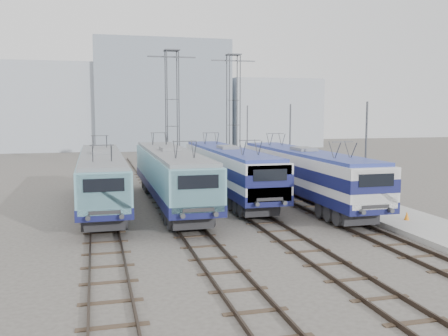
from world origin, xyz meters
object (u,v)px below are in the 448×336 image
(catenary_tower_west, at_px, (172,109))
(mast_front, at_px, (365,160))
(locomotive_center_left, at_px, (171,173))
(safety_cone, at_px, (407,216))
(catenary_tower_east, at_px, (233,109))
(mast_mid, at_px, (290,146))
(mast_rear, at_px, (247,139))
(locomotive_far_left, at_px, (102,175))
(locomotive_center_right, at_px, (228,168))
(locomotive_far_right, at_px, (304,171))

(catenary_tower_west, distance_m, mast_front, 22.00)
(locomotive_center_left, bearing_deg, safety_cone, -35.45)
(catenary_tower_east, bearing_deg, mast_front, -84.55)
(mast_mid, relative_size, safety_cone, 14.12)
(locomotive_center_left, relative_size, mast_rear, 2.67)
(catenary_tower_east, bearing_deg, catenary_tower_west, -162.90)
(locomotive_far_left, distance_m, mast_front, 16.78)
(mast_mid, bearing_deg, safety_cone, -84.89)
(locomotive_center_right, xyz_separation_m, mast_front, (6.35, -8.13, 1.18))
(locomotive_far_right, relative_size, mast_rear, 2.62)
(mast_front, relative_size, safety_cone, 14.12)
(mast_front, distance_m, mast_mid, 12.00)
(locomotive_center_right, height_order, mast_mid, mast_mid)
(mast_rear, relative_size, safety_cone, 14.12)
(locomotive_far_right, relative_size, catenary_tower_east, 1.53)
(locomotive_far_left, xyz_separation_m, locomotive_center_right, (9.00, 1.47, 0.08))
(catenary_tower_east, height_order, mast_front, catenary_tower_east)
(mast_front, distance_m, safety_cone, 4.04)
(catenary_tower_west, relative_size, mast_mid, 1.71)
(locomotive_center_left, height_order, mast_mid, mast_mid)
(locomotive_center_left, bearing_deg, catenary_tower_east, 61.02)
(locomotive_center_right, height_order, catenary_tower_west, catenary_tower_west)
(locomotive_center_right, distance_m, mast_rear, 17.13)
(catenary_tower_west, distance_m, mast_mid, 12.16)
(locomotive_center_right, bearing_deg, safety_cone, -54.15)
(locomotive_center_left, distance_m, catenary_tower_east, 18.57)
(locomotive_far_left, xyz_separation_m, mast_mid, (15.35, 5.34, 1.26))
(locomotive_center_left, xyz_separation_m, mast_front, (10.85, -6.20, 1.17))
(catenary_tower_west, bearing_deg, locomotive_center_right, -79.27)
(catenary_tower_west, distance_m, catenary_tower_east, 6.80)
(locomotive_center_right, bearing_deg, mast_front, -52.01)
(locomotive_center_left, height_order, mast_front, mast_front)
(catenary_tower_east, height_order, mast_mid, catenary_tower_east)
(catenary_tower_east, xyz_separation_m, mast_mid, (2.10, -10.00, -3.14))
(locomotive_center_left, relative_size, catenary_tower_west, 1.56)
(locomotive_center_left, height_order, mast_rear, mast_rear)
(locomotive_center_right, xyz_separation_m, mast_mid, (6.35, 3.87, 1.18))
(safety_cone, bearing_deg, mast_front, 117.84)
(locomotive_center_right, distance_m, safety_cone, 13.17)
(locomotive_far_right, bearing_deg, locomotive_center_left, 170.83)
(mast_front, bearing_deg, catenary_tower_east, 95.45)
(mast_front, distance_m, mast_rear, 24.00)
(locomotive_center_right, height_order, mast_rear, mast_rear)
(locomotive_far_left, xyz_separation_m, safety_cone, (16.64, -9.11, -1.69))
(mast_mid, bearing_deg, mast_rear, 90.00)
(locomotive_far_right, relative_size, mast_mid, 2.62)
(mast_rear, bearing_deg, safety_cone, -87.21)
(locomotive_far_left, bearing_deg, mast_rear, 48.48)
(locomotive_far_left, relative_size, catenary_tower_east, 1.50)
(locomotive_center_right, height_order, mast_front, mast_front)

